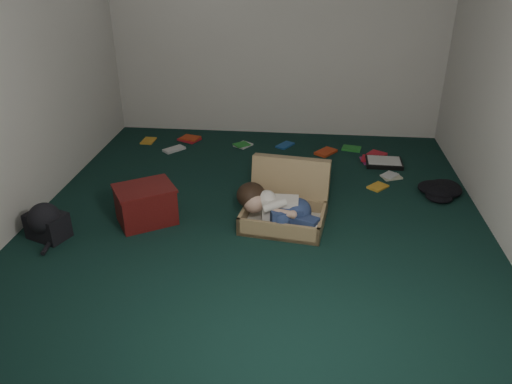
# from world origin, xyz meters

# --- Properties ---
(floor) EXTENTS (4.50, 4.50, 0.00)m
(floor) POSITION_xyz_m (0.00, 0.00, 0.00)
(floor) COLOR black
(floor) RESTS_ON ground
(wall_back) EXTENTS (4.50, 0.00, 4.50)m
(wall_back) POSITION_xyz_m (0.00, 2.25, 1.30)
(wall_back) COLOR white
(wall_back) RESTS_ON ground
(wall_front) EXTENTS (4.50, 0.00, 4.50)m
(wall_front) POSITION_xyz_m (0.00, -2.25, 1.30)
(wall_front) COLOR white
(wall_front) RESTS_ON ground
(wall_left) EXTENTS (0.00, 4.50, 4.50)m
(wall_left) POSITION_xyz_m (-2.00, 0.00, 1.30)
(wall_left) COLOR white
(wall_left) RESTS_ON ground
(suitcase) EXTENTS (0.78, 0.77, 0.51)m
(suitcase) POSITION_xyz_m (0.25, 0.05, 0.15)
(suitcase) COLOR #A4875A
(suitcase) RESTS_ON floor
(person) EXTENTS (0.74, 0.44, 0.32)m
(person) POSITION_xyz_m (0.17, -0.12, 0.20)
(person) COLOR white
(person) RESTS_ON suitcase
(maroon_bin) EXTENTS (0.62, 0.58, 0.34)m
(maroon_bin) POSITION_xyz_m (-0.96, -0.13, 0.17)
(maroon_bin) COLOR #591312
(maroon_bin) RESTS_ON floor
(backpack) EXTENTS (0.49, 0.44, 0.24)m
(backpack) POSITION_xyz_m (-1.70, -0.47, 0.12)
(backpack) COLOR black
(backpack) RESTS_ON floor
(clothing_pile) EXTENTS (0.57, 0.52, 0.14)m
(clothing_pile) POSITION_xyz_m (1.65, 0.67, 0.07)
(clothing_pile) COLOR black
(clothing_pile) RESTS_ON floor
(paper_tray) EXTENTS (0.40, 0.30, 0.05)m
(paper_tray) POSITION_xyz_m (1.26, 1.35, 0.03)
(paper_tray) COLOR black
(paper_tray) RESTS_ON floor
(book_scatter) EXTENTS (3.02, 1.35, 0.02)m
(book_scatter) POSITION_xyz_m (0.22, 1.53, 0.01)
(book_scatter) COLOR gold
(book_scatter) RESTS_ON floor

